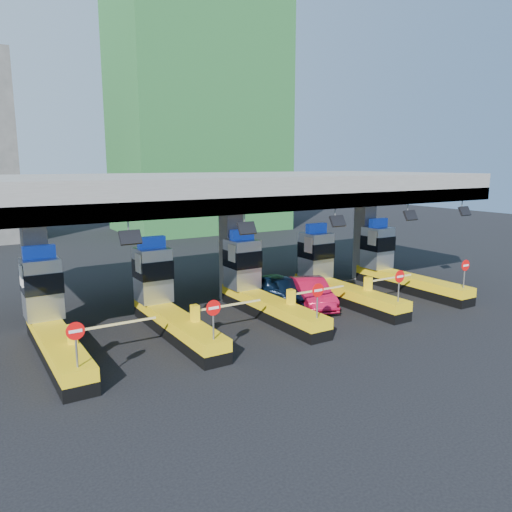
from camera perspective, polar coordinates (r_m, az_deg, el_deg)
ground at (r=25.74m, az=0.47°, el=-6.59°), size 120.00×120.00×0.00m
toll_canopy at (r=27.11m, az=-2.78°, el=7.46°), size 28.00×12.09×7.00m
toll_lane_far_left at (r=22.19m, az=-22.49°, el=-6.48°), size 4.43×8.00×4.16m
toll_lane_left at (r=23.43m, az=-10.33°, el=-4.95°), size 4.43×8.00×4.16m
toll_lane_center at (r=25.60m, az=0.14°, el=-3.44°), size 4.43×8.00×4.16m
toll_lane_right at (r=28.49m, az=8.71°, el=-2.12°), size 4.43×8.00×4.16m
toll_lane_far_right at (r=31.91m, az=15.56°, el=-1.03°), size 4.43×8.00×4.16m
bg_building_scaffold at (r=58.83m, az=-6.59°, el=16.74°), size 18.00×12.00×28.00m
van at (r=27.27m, az=2.90°, el=-3.87°), size 2.60×4.95×1.61m
red_car at (r=26.93m, az=6.26°, el=-4.20°), size 3.08×4.88×1.52m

